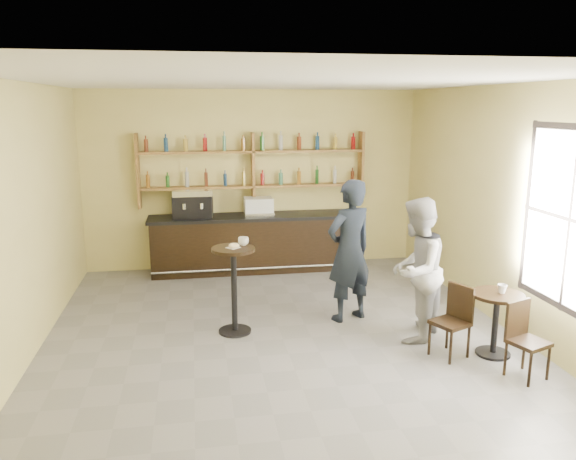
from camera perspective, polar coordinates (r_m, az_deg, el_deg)
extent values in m
plane|color=slate|center=(7.30, -0.51, -11.04)|extent=(7.00, 7.00, 0.00)
plane|color=white|center=(6.70, -0.57, 14.92)|extent=(7.00, 7.00, 0.00)
plane|color=#D9CB7B|center=(10.25, -3.63, 5.11)|extent=(7.00, 0.00, 7.00)
plane|color=#D9CB7B|center=(3.54, 8.54, -9.57)|extent=(7.00, 0.00, 7.00)
plane|color=#D9CB7B|center=(7.02, -25.51, 0.44)|extent=(0.00, 7.00, 7.00)
plane|color=#D9CB7B|center=(7.86, 21.61, 1.98)|extent=(0.00, 7.00, 7.00)
plane|color=white|center=(6.86, 26.74, 0.93)|extent=(0.00, 2.00, 2.00)
cube|color=white|center=(7.19, -5.59, -1.79)|extent=(0.21, 0.21, 0.00)
torus|color=gold|center=(7.17, -5.51, -1.60)|extent=(0.17, 0.17, 0.05)
imported|color=white|center=(7.28, -4.56, -1.15)|extent=(0.17, 0.17, 0.11)
imported|color=black|center=(7.70, 6.25, -2.12)|extent=(0.84, 0.71, 1.97)
imported|color=white|center=(7.06, 20.92, -5.60)|extent=(0.12, 0.12, 0.10)
imported|color=gray|center=(7.21, 12.88, -3.97)|extent=(1.10, 1.12, 1.82)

